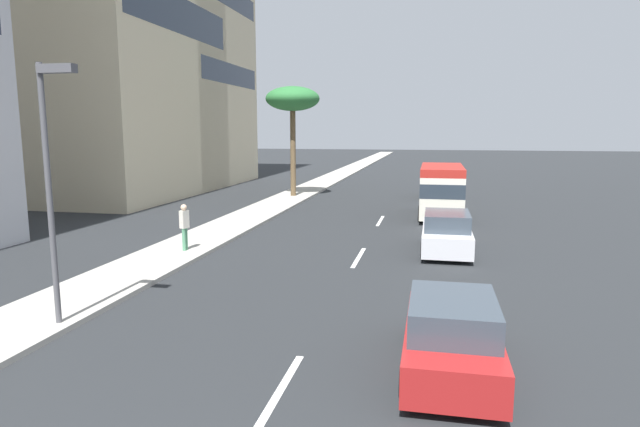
{
  "coord_description": "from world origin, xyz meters",
  "views": [
    {
      "loc": [
        -3.26,
        -2.64,
        4.79
      ],
      "look_at": [
        18.27,
        1.88,
        1.36
      ],
      "focal_mm": 30.14,
      "sensor_mm": 36.0,
      "label": 1
    }
  ],
  "objects_px": {
    "car_lead": "(452,336)",
    "car_second": "(436,187)",
    "pedestrian_mid_block": "(184,225)",
    "street_lamp": "(51,164)",
    "minibus_fourth": "(441,189)",
    "car_third": "(446,233)",
    "palm_tree": "(293,101)"
  },
  "relations": [
    {
      "from": "pedestrian_mid_block",
      "to": "palm_tree",
      "type": "relative_size",
      "value": 0.24
    },
    {
      "from": "car_third",
      "to": "car_second",
      "type": "bearing_deg",
      "value": 1.09
    },
    {
      "from": "minibus_fourth",
      "to": "palm_tree",
      "type": "distance_m",
      "value": 13.25
    },
    {
      "from": "car_lead",
      "to": "palm_tree",
      "type": "height_order",
      "value": "palm_tree"
    },
    {
      "from": "car_lead",
      "to": "street_lamp",
      "type": "xyz_separation_m",
      "value": [
        0.44,
        9.16,
        3.26
      ]
    },
    {
      "from": "car_third",
      "to": "minibus_fourth",
      "type": "bearing_deg",
      "value": 0.67
    },
    {
      "from": "minibus_fourth",
      "to": "street_lamp",
      "type": "bearing_deg",
      "value": 154.53
    },
    {
      "from": "car_second",
      "to": "car_third",
      "type": "distance_m",
      "value": 17.35
    },
    {
      "from": "car_lead",
      "to": "pedestrian_mid_block",
      "type": "distance_m",
      "value": 12.96
    },
    {
      "from": "car_second",
      "to": "palm_tree",
      "type": "distance_m",
      "value": 11.81
    },
    {
      "from": "car_lead",
      "to": "car_second",
      "type": "bearing_deg",
      "value": 0.39
    },
    {
      "from": "car_lead",
      "to": "car_second",
      "type": "height_order",
      "value": "car_second"
    },
    {
      "from": "car_lead",
      "to": "minibus_fourth",
      "type": "relative_size",
      "value": 0.69
    },
    {
      "from": "minibus_fourth",
      "to": "pedestrian_mid_block",
      "type": "relative_size",
      "value": 3.47
    },
    {
      "from": "pedestrian_mid_block",
      "to": "palm_tree",
      "type": "xyz_separation_m",
      "value": [
        17.93,
        0.35,
        5.65
      ]
    },
    {
      "from": "pedestrian_mid_block",
      "to": "car_third",
      "type": "bearing_deg",
      "value": 124.4
    },
    {
      "from": "car_second",
      "to": "minibus_fourth",
      "type": "bearing_deg",
      "value": -178.47
    },
    {
      "from": "car_lead",
      "to": "car_second",
      "type": "xyz_separation_m",
      "value": [
        28.27,
        0.19,
        0.04
      ]
    },
    {
      "from": "car_second",
      "to": "street_lamp",
      "type": "bearing_deg",
      "value": 162.15
    },
    {
      "from": "street_lamp",
      "to": "pedestrian_mid_block",
      "type": "bearing_deg",
      "value": 4.76
    },
    {
      "from": "street_lamp",
      "to": "car_third",
      "type": "bearing_deg",
      "value": -41.56
    },
    {
      "from": "pedestrian_mid_block",
      "to": "street_lamp",
      "type": "distance_m",
      "value": 8.52
    },
    {
      "from": "car_lead",
      "to": "car_third",
      "type": "bearing_deg",
      "value": -0.72
    },
    {
      "from": "car_lead",
      "to": "street_lamp",
      "type": "relative_size",
      "value": 0.7
    },
    {
      "from": "car_lead",
      "to": "pedestrian_mid_block",
      "type": "xyz_separation_m",
      "value": [
        8.44,
        9.83,
        0.42
      ]
    },
    {
      "from": "palm_tree",
      "to": "minibus_fourth",
      "type": "bearing_deg",
      "value": -123.03
    },
    {
      "from": "pedestrian_mid_block",
      "to": "street_lamp",
      "type": "height_order",
      "value": "street_lamp"
    },
    {
      "from": "car_third",
      "to": "palm_tree",
      "type": "distance_m",
      "value": 19.53
    },
    {
      "from": "car_third",
      "to": "palm_tree",
      "type": "bearing_deg",
      "value": 33.72
    },
    {
      "from": "palm_tree",
      "to": "street_lamp",
      "type": "xyz_separation_m",
      "value": [
        -25.93,
        -1.01,
        -2.81
      ]
    },
    {
      "from": "car_third",
      "to": "street_lamp",
      "type": "bearing_deg",
      "value": 138.44
    },
    {
      "from": "car_third",
      "to": "minibus_fourth",
      "type": "height_order",
      "value": "minibus_fourth"
    }
  ]
}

